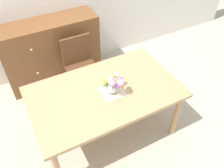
# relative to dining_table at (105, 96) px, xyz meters

# --- Properties ---
(ground_plane) EXTENTS (12.00, 12.00, 0.00)m
(ground_plane) POSITION_rel_dining_table_xyz_m (0.00, 0.00, -0.66)
(ground_plane) COLOR #B7AD99
(dining_table) EXTENTS (1.64, 1.00, 0.74)m
(dining_table) POSITION_rel_dining_table_xyz_m (0.00, 0.00, 0.00)
(dining_table) COLOR tan
(dining_table) RESTS_ON ground_plane
(chair_far) EXTENTS (0.42, 0.42, 0.90)m
(chair_far) POSITION_rel_dining_table_xyz_m (0.04, 0.84, -0.14)
(chair_far) COLOR brown
(chair_far) RESTS_ON ground_plane
(dresser) EXTENTS (1.40, 0.47, 1.00)m
(dresser) POSITION_rel_dining_table_xyz_m (-0.22, 1.33, -0.16)
(dresser) COLOR brown
(dresser) RESTS_ON ground_plane
(placemat) EXTENTS (0.25, 0.25, 0.01)m
(placemat) POSITION_rel_dining_table_xyz_m (0.06, -0.05, 0.09)
(placemat) COLOR beige
(placemat) RESTS_ON dining_table
(flower_vase) EXTENTS (0.23, 0.22, 0.28)m
(flower_vase) POSITION_rel_dining_table_xyz_m (0.06, -0.07, 0.22)
(flower_vase) COLOR silver
(flower_vase) RESTS_ON placemat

